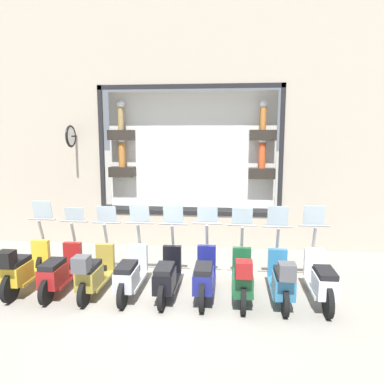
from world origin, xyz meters
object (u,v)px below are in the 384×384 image
(scooter_white_0, at_px, (321,280))
(scooter_yellow_8, at_px, (23,268))
(scooter_navy_3, at_px, (204,276))
(scooter_teal_1, at_px, (282,279))
(scooter_olive_6, at_px, (93,272))
(scooter_green_2, at_px, (243,277))
(scooter_black_4, at_px, (167,275))
(scooter_red_7, at_px, (59,271))
(scooter_silver_5, at_px, (131,274))

(scooter_white_0, distance_m, scooter_yellow_8, 5.72)
(scooter_white_0, relative_size, scooter_navy_3, 1.00)
(scooter_teal_1, relative_size, scooter_olive_6, 1.00)
(scooter_navy_3, bearing_deg, scooter_white_0, -89.94)
(scooter_green_2, distance_m, scooter_yellow_8, 4.29)
(scooter_black_4, distance_m, scooter_yellow_8, 2.86)
(scooter_red_7, bearing_deg, scooter_navy_3, -89.86)
(scooter_navy_3, distance_m, scooter_red_7, 2.86)
(scooter_white_0, relative_size, scooter_silver_5, 1.01)
(scooter_white_0, bearing_deg, scooter_green_2, 92.73)
(scooter_black_4, height_order, scooter_yellow_8, scooter_yellow_8)
(scooter_white_0, distance_m, scooter_green_2, 1.43)
(scooter_yellow_8, bearing_deg, scooter_white_0, -89.41)
(scooter_white_0, relative_size, scooter_yellow_8, 1.00)
(scooter_teal_1, relative_size, scooter_red_7, 1.00)
(scooter_olive_6, bearing_deg, scooter_navy_3, -88.09)
(scooter_green_2, height_order, scooter_yellow_8, scooter_yellow_8)
(scooter_navy_3, height_order, scooter_silver_5, scooter_silver_5)
(scooter_green_2, xyz_separation_m, scooter_olive_6, (-0.01, 2.86, -0.01))
(scooter_black_4, relative_size, scooter_silver_5, 1.00)
(scooter_navy_3, bearing_deg, scooter_teal_1, -92.74)
(scooter_black_4, distance_m, scooter_silver_5, 0.72)
(scooter_navy_3, relative_size, scooter_olive_6, 1.01)
(scooter_yellow_8, bearing_deg, scooter_navy_3, -89.09)
(scooter_white_0, relative_size, scooter_black_4, 1.01)
(scooter_red_7, relative_size, scooter_yellow_8, 0.99)
(scooter_green_2, bearing_deg, scooter_olive_6, 90.11)
(scooter_silver_5, bearing_deg, scooter_red_7, 90.11)
(scooter_navy_3, distance_m, scooter_olive_6, 2.15)
(scooter_white_0, bearing_deg, scooter_red_7, 90.10)
(scooter_green_2, relative_size, scooter_red_7, 1.00)
(scooter_green_2, relative_size, scooter_olive_6, 1.00)
(scooter_white_0, height_order, scooter_black_4, scooter_white_0)
(scooter_teal_1, distance_m, scooter_silver_5, 2.86)
(scooter_silver_5, bearing_deg, scooter_olive_6, 95.40)
(scooter_teal_1, distance_m, scooter_yellow_8, 5.01)
(scooter_white_0, bearing_deg, scooter_navy_3, 90.06)
(scooter_white_0, relative_size, scooter_teal_1, 1.01)
(scooter_black_4, bearing_deg, scooter_white_0, -89.87)
(scooter_teal_1, bearing_deg, scooter_olive_6, 90.05)
(scooter_silver_5, height_order, scooter_red_7, scooter_silver_5)
(scooter_silver_5, relative_size, scooter_yellow_8, 0.99)
(scooter_teal_1, height_order, scooter_navy_3, scooter_teal_1)
(scooter_teal_1, relative_size, scooter_silver_5, 1.00)
(scooter_olive_6, bearing_deg, scooter_red_7, 84.82)
(scooter_green_2, relative_size, scooter_navy_3, 1.00)
(scooter_red_7, bearing_deg, scooter_teal_1, -90.82)
(scooter_white_0, relative_size, scooter_red_7, 1.01)
(scooter_navy_3, height_order, scooter_black_4, scooter_black_4)
(scooter_silver_5, height_order, scooter_yellow_8, scooter_yellow_8)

